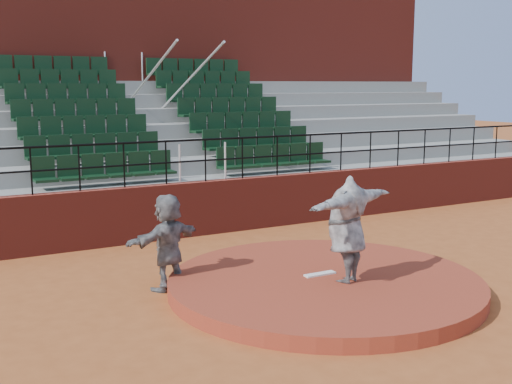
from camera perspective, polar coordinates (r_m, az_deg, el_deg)
ground at (r=11.50m, az=6.11°, el=-8.72°), size 90.00×90.00×0.00m
pitchers_mound at (r=11.46m, az=6.12°, el=-8.12°), size 5.50×5.50×0.25m
pitching_rubber at (r=11.54m, az=5.71°, el=-7.27°), size 0.60×0.15×0.03m
boundary_wall at (r=15.56m, az=-4.46°, el=-1.39°), size 24.00×0.30×1.30m
wall_railing at (r=15.36m, az=-4.53°, el=3.67°), size 24.04×0.05×1.03m
seating_deck at (r=18.78m, az=-9.13°, el=2.84°), size 24.00×5.97×4.63m
press_box_facade at (r=22.42m, az=-12.77°, el=9.20°), size 24.00×3.00×7.10m
pitcher at (r=10.99m, az=8.11°, el=-3.29°), size 2.34×1.32×1.84m
fielder at (r=11.43m, az=-7.83°, el=-4.40°), size 1.67×1.05×1.71m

